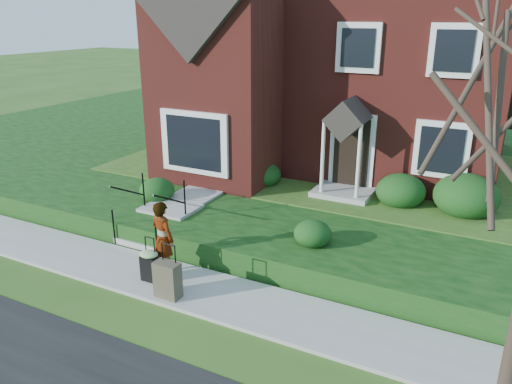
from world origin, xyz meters
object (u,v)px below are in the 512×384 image
Objects in this scene: suitcase_black at (149,264)px; front_steps at (160,220)px; woman at (163,238)px; suitcase_olive at (168,280)px.

front_steps is at bearing 120.64° from suitcase_black.
front_steps is at bearing -35.02° from woman.
front_steps reaches higher than suitcase_olive.
suitcase_olive is (0.64, -0.73, -0.46)m from woman.
suitcase_olive is at bearing -26.88° from suitcase_black.
woman is 1.69× the size of suitcase_black.
front_steps is 2.39m from suitcase_black.
front_steps is 3.11m from suitcase_olive.
suitcase_black is 0.87× the size of suitcase_olive.
woman is 1.48× the size of suitcase_olive.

